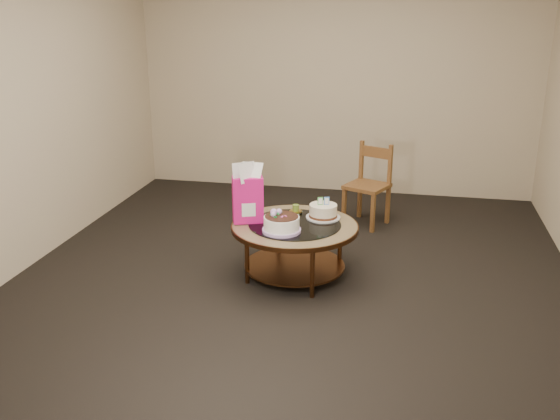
% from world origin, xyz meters
% --- Properties ---
extents(ground, '(5.00, 5.00, 0.00)m').
position_xyz_m(ground, '(0.00, 0.00, 0.00)').
color(ground, black).
rests_on(ground, ground).
extents(room_walls, '(4.52, 5.02, 2.61)m').
position_xyz_m(room_walls, '(0.00, 0.00, 1.54)').
color(room_walls, '#BBA68E').
rests_on(room_walls, ground).
extents(coffee_table, '(1.02, 1.02, 0.46)m').
position_xyz_m(coffee_table, '(0.00, -0.00, 0.38)').
color(coffee_table, '#522E17').
rests_on(coffee_table, ground).
extents(decorated_cake, '(0.30, 0.30, 0.17)m').
position_xyz_m(decorated_cake, '(-0.07, -0.19, 0.52)').
color(decorated_cake, '#C59FE1').
rests_on(decorated_cake, coffee_table).
extents(cream_cake, '(0.28, 0.28, 0.18)m').
position_xyz_m(cream_cake, '(0.20, 0.19, 0.51)').
color(cream_cake, silver).
rests_on(cream_cake, coffee_table).
extents(gift_bag, '(0.27, 0.23, 0.48)m').
position_xyz_m(gift_bag, '(-0.38, -0.02, 0.70)').
color(gift_bag, '#DA1484').
rests_on(gift_bag, coffee_table).
extents(pillar_candle, '(0.11, 0.11, 0.08)m').
position_xyz_m(pillar_candle, '(-0.04, 0.27, 0.48)').
color(pillar_candle, '#C6B851').
rests_on(pillar_candle, coffee_table).
extents(dining_chair, '(0.49, 0.49, 0.81)m').
position_xyz_m(dining_chair, '(0.49, 1.40, 0.41)').
color(dining_chair, brown).
rests_on(dining_chair, ground).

